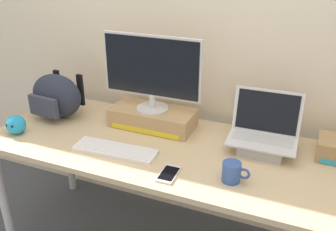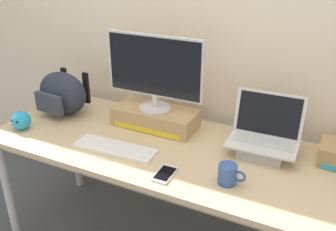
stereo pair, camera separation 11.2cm
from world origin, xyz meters
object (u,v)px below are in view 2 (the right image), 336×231
at_px(cell_phone, 165,174).
at_px(plush_toy, 21,120).
at_px(desktop_monitor, 154,71).
at_px(external_keyboard, 115,148).
at_px(toner_box_yellow, 155,117).
at_px(open_laptop, 263,142).
at_px(messenger_backpack, 62,93).
at_px(coffee_mug, 228,174).

xyz_separation_m(cell_phone, plush_toy, (-0.95, 0.05, 0.05)).
relative_size(desktop_monitor, external_keyboard, 1.29).
xyz_separation_m(toner_box_yellow, open_laptop, (0.64, -0.03, 0.01)).
xyz_separation_m(desktop_monitor, messenger_backpack, (-0.60, -0.09, -0.21)).
bearing_deg(messenger_backpack, desktop_monitor, 13.32).
xyz_separation_m(external_keyboard, messenger_backpack, (-0.54, 0.25, 0.12)).
relative_size(open_laptop, cell_phone, 2.37).
relative_size(toner_box_yellow, messenger_backpack, 1.39).
bearing_deg(toner_box_yellow, messenger_backpack, -171.01).
height_order(toner_box_yellow, plush_toy, same).
bearing_deg(plush_toy, external_keyboard, 3.21).
bearing_deg(plush_toy, desktop_monitor, 29.35).
xyz_separation_m(external_keyboard, cell_phone, (0.34, -0.09, -0.01)).
distance_m(desktop_monitor, cell_phone, 0.61).
height_order(toner_box_yellow, external_keyboard, toner_box_yellow).
distance_m(external_keyboard, coffee_mug, 0.62).
bearing_deg(desktop_monitor, cell_phone, -57.90).
bearing_deg(desktop_monitor, coffee_mug, -33.77).
relative_size(messenger_backpack, coffee_mug, 2.73).
bearing_deg(external_keyboard, cell_phone, -17.60).
height_order(open_laptop, cell_phone, open_laptop).
bearing_deg(open_laptop, messenger_backpack, -178.72).
xyz_separation_m(messenger_backpack, coffee_mug, (1.16, -0.27, -0.08)).
bearing_deg(toner_box_yellow, external_keyboard, -99.08).
bearing_deg(open_laptop, toner_box_yellow, 175.66).
height_order(toner_box_yellow, desktop_monitor, desktop_monitor).
distance_m(toner_box_yellow, open_laptop, 0.64).
bearing_deg(open_laptop, desktop_monitor, 175.77).
bearing_deg(messenger_backpack, external_keyboard, -20.14).
relative_size(toner_box_yellow, coffee_mug, 3.80).
relative_size(external_keyboard, coffee_mug, 3.46).
relative_size(open_laptop, messenger_backpack, 1.01).
bearing_deg(cell_phone, plush_toy, 175.35).
xyz_separation_m(desktop_monitor, coffee_mug, (0.56, -0.36, -0.29)).
xyz_separation_m(toner_box_yellow, coffee_mug, (0.56, -0.36, -0.01)).
xyz_separation_m(open_laptop, coffee_mug, (-0.08, -0.33, -0.02)).
distance_m(open_laptop, external_keyboard, 0.76).
height_order(messenger_backpack, cell_phone, messenger_backpack).
relative_size(external_keyboard, messenger_backpack, 1.27).
height_order(toner_box_yellow, open_laptop, open_laptop).
distance_m(desktop_monitor, messenger_backpack, 0.64).
height_order(external_keyboard, messenger_backpack, messenger_backpack).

